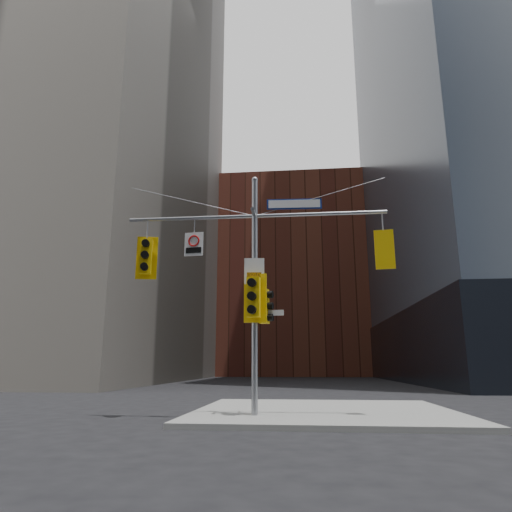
% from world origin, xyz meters
% --- Properties ---
extents(ground, '(160.00, 160.00, 0.00)m').
position_xyz_m(ground, '(0.00, 0.00, 0.00)').
color(ground, black).
rests_on(ground, ground).
extents(sidewalk_corner, '(8.00, 8.00, 0.15)m').
position_xyz_m(sidewalk_corner, '(2.00, 4.00, 0.07)').
color(sidewalk_corner, gray).
rests_on(sidewalk_corner, ground).
extents(tower_nw, '(36.00, 36.00, 80.00)m').
position_xyz_m(tower_nw, '(-28.00, 32.00, 40.00)').
color(tower_nw, slate).
rests_on(tower_nw, ground).
extents(brick_midrise, '(26.00, 20.00, 28.00)m').
position_xyz_m(brick_midrise, '(0.00, 58.00, 14.00)').
color(brick_midrise, brown).
rests_on(brick_midrise, ground).
extents(signal_assembly, '(8.00, 0.80, 7.30)m').
position_xyz_m(signal_assembly, '(0.00, 1.99, 4.42)').
color(signal_assembly, gray).
rests_on(signal_assembly, ground).
extents(traffic_light_west_arm, '(0.65, 0.58, 1.37)m').
position_xyz_m(traffic_light_west_arm, '(-3.40, 2.01, 4.80)').
color(traffic_light_west_arm, yellow).
rests_on(traffic_light_west_arm, ground).
extents(traffic_light_east_arm, '(0.56, 0.48, 1.18)m').
position_xyz_m(traffic_light_east_arm, '(3.85, 1.99, 4.80)').
color(traffic_light_east_arm, yellow).
rests_on(traffic_light_east_arm, ground).
extents(traffic_light_pole_side, '(0.43, 0.37, 1.01)m').
position_xyz_m(traffic_light_pole_side, '(0.32, 1.99, 3.20)').
color(traffic_light_pole_side, yellow).
rests_on(traffic_light_pole_side, ground).
extents(traffic_light_pole_front, '(0.69, 0.59, 1.44)m').
position_xyz_m(traffic_light_pole_front, '(0.00, 1.73, 3.44)').
color(traffic_light_pole_front, yellow).
rests_on(traffic_light_pole_front, ground).
extents(street_sign_blade, '(1.69, 0.11, 0.33)m').
position_xyz_m(street_sign_blade, '(1.23, 2.00, 6.35)').
color(street_sign_blade, navy).
rests_on(street_sign_blade, ground).
extents(regulatory_sign_arm, '(0.59, 0.11, 0.74)m').
position_xyz_m(regulatory_sign_arm, '(-1.89, 1.97, 5.17)').
color(regulatory_sign_arm, silver).
rests_on(regulatory_sign_arm, ground).
extents(regulatory_sign_pole, '(0.60, 0.09, 0.78)m').
position_xyz_m(regulatory_sign_pole, '(0.00, 1.88, 4.22)').
color(regulatory_sign_pole, silver).
rests_on(regulatory_sign_pole, ground).
extents(street_blade_ew, '(0.82, 0.14, 0.16)m').
position_xyz_m(street_blade_ew, '(0.45, 2.00, 3.00)').
color(street_blade_ew, silver).
rests_on(street_blade_ew, ground).
extents(street_blade_ns, '(0.10, 0.71, 0.14)m').
position_xyz_m(street_blade_ns, '(0.00, 2.45, 2.78)').
color(street_blade_ns, '#145926').
rests_on(street_blade_ns, ground).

